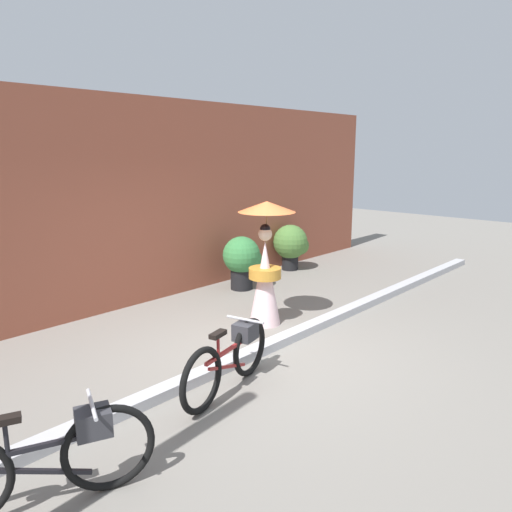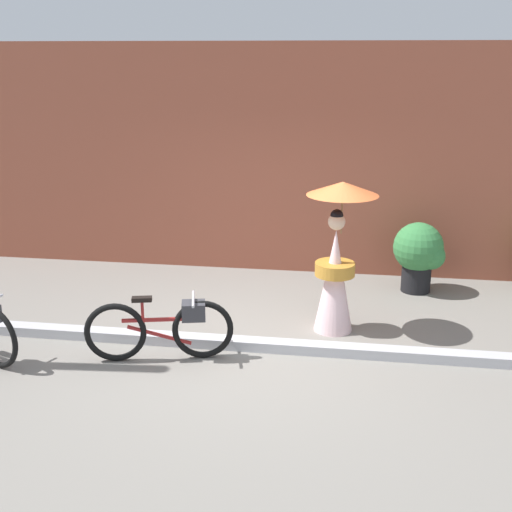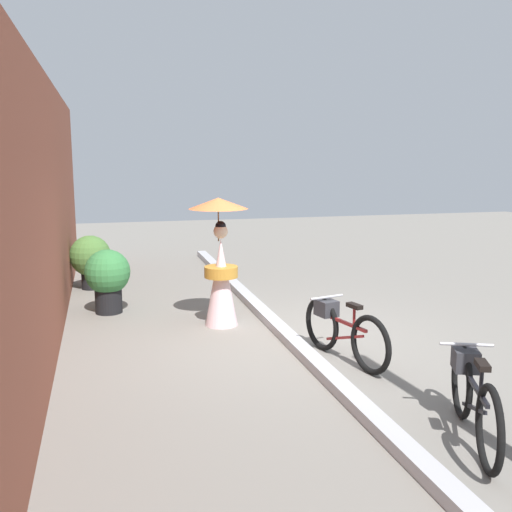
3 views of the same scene
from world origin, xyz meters
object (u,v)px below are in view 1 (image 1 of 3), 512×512
object	(u,v)px
person_with_parasol	(265,262)
potted_plant_by_door	(292,244)
bicycle_near_officer	(46,458)
potted_plant_small	(243,259)
bicycle_far_side	(230,357)

from	to	relation	value
person_with_parasol	potted_plant_by_door	xyz separation A→B (m)	(2.98, 1.87, -0.39)
bicycle_near_officer	potted_plant_small	xyz separation A→B (m)	(5.18, 3.02, 0.18)
person_with_parasol	potted_plant_small	xyz separation A→B (m)	(1.14, 1.58, -0.38)
bicycle_near_officer	bicycle_far_side	distance (m)	2.21
person_with_parasol	potted_plant_small	distance (m)	1.98
person_with_parasol	potted_plant_small	world-z (taller)	person_with_parasol
bicycle_near_officer	person_with_parasol	bearing A→B (deg)	19.62
bicycle_far_side	person_with_parasol	world-z (taller)	person_with_parasol
bicycle_near_officer	bicycle_far_side	world-z (taller)	bicycle_near_officer
bicycle_near_officer	potted_plant_small	bearing A→B (deg)	30.28
bicycle_far_side	person_with_parasol	size ratio (longest dim) A/B	0.87
person_with_parasol	potted_plant_by_door	world-z (taller)	person_with_parasol
potted_plant_small	bicycle_far_side	bearing A→B (deg)	-137.79
bicycle_near_officer	person_with_parasol	xyz separation A→B (m)	(4.04, 1.44, 0.57)
bicycle_far_side	potted_plant_small	size ratio (longest dim) A/B	1.60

